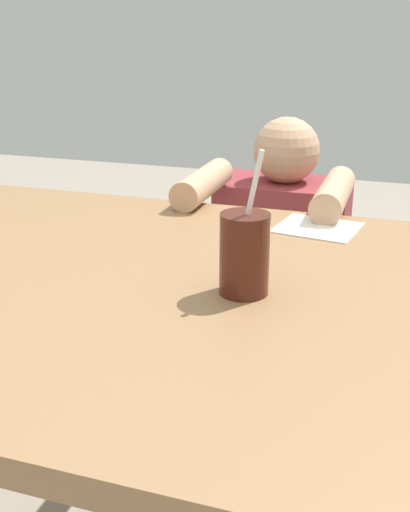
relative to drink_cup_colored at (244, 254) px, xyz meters
The scene contains 4 objects.
dining_table 0.20m from the drink_cup_colored, behind, with size 1.37×0.94×0.75m.
drink_cup_colored is the anchor object (origin of this frame).
paper_napkin 0.38m from the drink_cup_colored, 80.54° to the left, with size 0.16×0.14×0.00m, color white.
diner_seated 0.84m from the drink_cup_colored, 96.53° to the left, with size 0.38×0.51×0.92m.
Camera 1 is at (0.33, -0.89, 1.15)m, focal length 43.98 mm.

